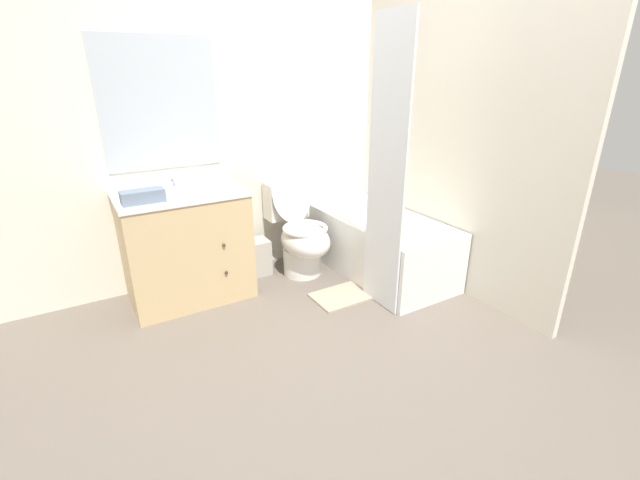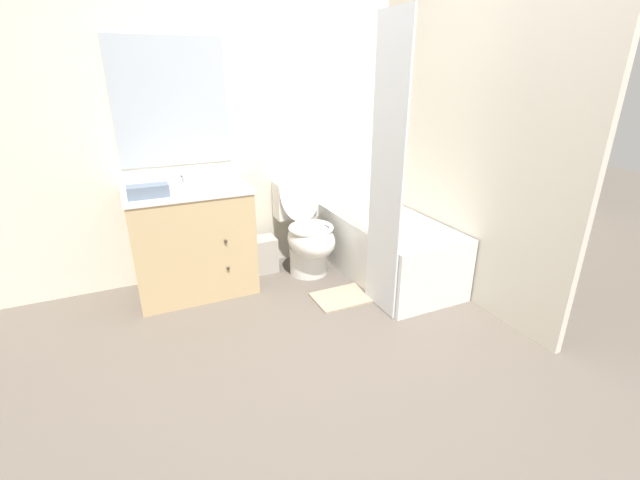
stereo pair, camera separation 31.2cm
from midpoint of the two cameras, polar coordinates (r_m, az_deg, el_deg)
ground_plane at (r=2.78m, az=7.92°, el=-15.44°), size 14.00×14.00×0.00m
wall_back at (r=3.71m, az=-5.28°, el=15.25°), size 8.00×0.06×2.50m
wall_right at (r=3.62m, az=18.38°, el=14.09°), size 0.05×2.62×2.50m
vanity_cabinet at (r=3.44m, az=-14.21°, el=0.05°), size 0.90×0.60×0.85m
sink_faucet at (r=3.49m, az=-15.53°, el=8.00°), size 0.14×0.12×0.12m
toilet at (r=3.66m, az=0.68°, el=0.75°), size 0.38×0.69×0.91m
bathtub at (r=3.73m, az=11.16°, el=-0.92°), size 0.67×1.38×0.50m
shower_curtain at (r=2.95m, az=11.91°, el=8.40°), size 0.02×0.39×2.01m
wastebasket at (r=3.77m, az=-5.28°, el=-1.99°), size 0.23×0.19×0.31m
tissue_box at (r=3.44m, az=-10.09°, el=8.49°), size 0.13×0.14×0.12m
soap_dispenser at (r=3.36m, az=-8.86°, el=8.68°), size 0.06×0.06×0.16m
hand_towel_folded at (r=3.12m, az=-19.34°, el=6.14°), size 0.27×0.13×0.09m
bath_towel_folded at (r=3.30m, az=12.88°, el=1.22°), size 0.33×0.25×0.07m
bath_mat at (r=3.39m, az=5.78°, el=-7.64°), size 0.46×0.32×0.02m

